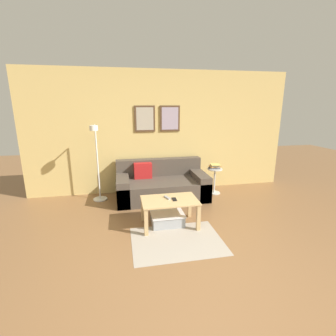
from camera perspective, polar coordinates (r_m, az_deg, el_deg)
The scene contains 11 objects.
ground_plane at distance 2.80m, azimuth 11.21°, elevation -27.10°, with size 16.00×16.00×0.00m, color brown.
wall_back at distance 5.24m, azimuth -1.58°, elevation 8.37°, with size 5.60×0.09×2.55m.
area_rug at distance 3.56m, azimuth 2.12°, elevation -16.66°, with size 1.26×0.96×0.01m, color #A39989.
couch at distance 4.98m, azimuth -1.59°, elevation -4.05°, with size 1.80×0.94×0.74m.
coffee_table at distance 3.82m, azimuth 0.37°, elevation -8.62°, with size 0.87×0.55×0.43m.
storage_bin at distance 3.95m, azimuth -0.13°, elevation -11.80°, with size 0.52×0.39×0.19m.
floor_lamp at distance 4.79m, azimuth -16.32°, elevation 1.56°, with size 0.28×0.45×1.50m.
side_table at distance 5.28m, azimuth 10.85°, elevation -2.47°, with size 0.31×0.31×0.54m.
book_stack at distance 5.22m, azimuth 10.91°, elevation 0.40°, with size 0.26×0.20×0.10m.
remote_control at distance 3.84m, azimuth -0.19°, elevation -6.95°, with size 0.04×0.15×0.02m, color #99999E.
cell_phone at distance 3.79m, azimuth 1.48°, elevation -7.34°, with size 0.07×0.14×0.01m, color black.
Camera 1 is at (-0.87, -1.91, 1.86)m, focal length 26.00 mm.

